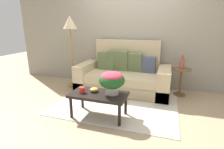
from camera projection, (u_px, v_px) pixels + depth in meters
The scene contains 11 objects.
ground_plane at pixel (118, 102), 3.50m from camera, with size 14.00×14.00×0.00m, color tan.
wall_back at pixel (132, 30), 4.21m from camera, with size 6.40×0.12×2.72m, color gray.
area_rug at pixel (118, 101), 3.52m from camera, with size 2.24×1.93×0.01m, color beige.
couch at pixel (124, 76), 4.05m from camera, with size 2.05×0.94×1.14m.
coffee_table at pixel (99, 96), 2.85m from camera, with size 0.92×0.50×0.41m.
side_table at pixel (181, 77), 3.72m from camera, with size 0.38×0.38×0.59m.
floor_lamp at pixel (70, 29), 4.05m from camera, with size 0.33×0.33×1.69m.
potted_plant at pixel (112, 80), 2.76m from camera, with size 0.41×0.41×0.36m.
coffee_mug at pixel (82, 90), 2.85m from camera, with size 0.14×0.09×0.10m.
snack_bowl at pixel (94, 89), 2.90m from camera, with size 0.14×0.14×0.07m.
table_vase at pixel (182, 63), 3.64m from camera, with size 0.11×0.11×0.28m.
Camera 1 is at (0.88, -3.10, 1.47)m, focal length 28.15 mm.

